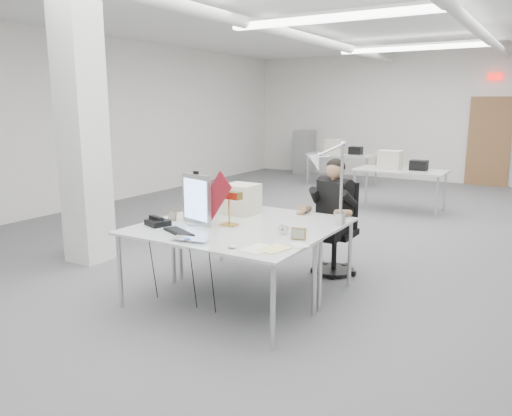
% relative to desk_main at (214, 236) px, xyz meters
% --- Properties ---
extents(room_shell, '(10.04, 14.04, 3.24)m').
position_rel_desk_main_xyz_m(room_shell, '(0.04, 2.63, 0.95)').
color(room_shell, '#57575A').
rests_on(room_shell, ground).
extents(desk_main, '(1.80, 0.90, 0.02)m').
position_rel_desk_main_xyz_m(desk_main, '(0.00, 0.00, 0.00)').
color(desk_main, silver).
rests_on(desk_main, room_shell).
extents(desk_second, '(1.80, 0.90, 0.02)m').
position_rel_desk_main_xyz_m(desk_second, '(0.00, 0.90, 0.00)').
color(desk_second, silver).
rests_on(desk_second, room_shell).
extents(bg_desk_a, '(1.60, 0.80, 0.02)m').
position_rel_desk_main_xyz_m(bg_desk_a, '(0.20, 5.50, 0.00)').
color(bg_desk_a, silver).
rests_on(bg_desk_a, room_shell).
extents(bg_desk_b, '(1.60, 0.80, 0.02)m').
position_rel_desk_main_xyz_m(bg_desk_b, '(-1.80, 7.70, 0.00)').
color(bg_desk_b, silver).
rests_on(bg_desk_b, room_shell).
extents(filing_cabinet, '(0.45, 0.55, 1.20)m').
position_rel_desk_main_xyz_m(filing_cabinet, '(-3.50, 9.15, -0.14)').
color(filing_cabinet, gray).
rests_on(filing_cabinet, room_shell).
extents(office_chair, '(0.67, 0.67, 1.07)m').
position_rel_desk_main_xyz_m(office_chair, '(0.53, 1.62, -0.21)').
color(office_chair, black).
rests_on(office_chair, room_shell).
extents(seated_person, '(0.69, 0.77, 0.95)m').
position_rel_desk_main_xyz_m(seated_person, '(0.53, 1.57, 0.16)').
color(seated_person, black).
rests_on(seated_person, office_chair).
extents(monitor, '(0.40, 0.14, 0.50)m').
position_rel_desk_main_xyz_m(monitor, '(-0.39, 0.24, 0.26)').
color(monitor, '#AFB0B4').
rests_on(monitor, desk_main).
extents(pennant, '(0.48, 0.15, 0.53)m').
position_rel_desk_main_xyz_m(pennant, '(-0.13, 0.21, 0.31)').
color(pennant, maroon).
rests_on(pennant, monitor).
extents(keyboard, '(0.42, 0.29, 0.02)m').
position_rel_desk_main_xyz_m(keyboard, '(-0.32, -0.13, 0.02)').
color(keyboard, black).
rests_on(keyboard, desk_main).
extents(laptop, '(0.37, 0.27, 0.03)m').
position_rel_desk_main_xyz_m(laptop, '(-0.04, -0.34, 0.03)').
color(laptop, silver).
rests_on(laptop, desk_main).
extents(mouse, '(0.09, 0.07, 0.03)m').
position_rel_desk_main_xyz_m(mouse, '(0.39, -0.29, 0.03)').
color(mouse, silver).
rests_on(mouse, desk_main).
extents(bankers_lamp, '(0.32, 0.15, 0.35)m').
position_rel_desk_main_xyz_m(bankers_lamp, '(-0.08, 0.36, 0.19)').
color(bankers_lamp, gold).
rests_on(bankers_lamp, desk_main).
extents(desk_phone, '(0.27, 0.25, 0.05)m').
position_rel_desk_main_xyz_m(desk_phone, '(-0.69, -0.00, 0.04)').
color(desk_phone, black).
rests_on(desk_phone, desk_main).
extents(picture_frame_left, '(0.13, 0.06, 0.10)m').
position_rel_desk_main_xyz_m(picture_frame_left, '(-0.71, 0.25, 0.06)').
color(picture_frame_left, olive).
rests_on(picture_frame_left, desk_main).
extents(picture_frame_right, '(0.14, 0.06, 0.11)m').
position_rel_desk_main_xyz_m(picture_frame_right, '(0.74, 0.24, 0.07)').
color(picture_frame_right, '#A68647').
rests_on(picture_frame_right, desk_main).
extents(desk_clock, '(0.10, 0.04, 0.09)m').
position_rel_desk_main_xyz_m(desk_clock, '(0.54, 0.34, 0.06)').
color(desk_clock, silver).
rests_on(desk_clock, desk_main).
extents(paper_stack_a, '(0.22, 0.30, 0.01)m').
position_rel_desk_main_xyz_m(paper_stack_a, '(0.59, -0.19, 0.02)').
color(paper_stack_a, white).
rests_on(paper_stack_a, desk_main).
extents(paper_stack_b, '(0.24, 0.29, 0.01)m').
position_rel_desk_main_xyz_m(paper_stack_b, '(0.71, -0.13, 0.02)').
color(paper_stack_b, '#F8F694').
rests_on(paper_stack_b, desk_main).
extents(paper_stack_c, '(0.22, 0.21, 0.01)m').
position_rel_desk_main_xyz_m(paper_stack_c, '(0.83, 0.08, 0.02)').
color(paper_stack_c, silver).
rests_on(paper_stack_c, desk_main).
extents(beige_monitor, '(0.36, 0.34, 0.32)m').
position_rel_desk_main_xyz_m(beige_monitor, '(-0.28, 0.89, 0.17)').
color(beige_monitor, beige).
rests_on(beige_monitor, desk_second).
extents(architect_lamp, '(0.44, 0.78, 0.94)m').
position_rel_desk_main_xyz_m(architect_lamp, '(0.85, 0.70, 0.48)').
color(architect_lamp, '#B7B7BC').
rests_on(architect_lamp, desk_second).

